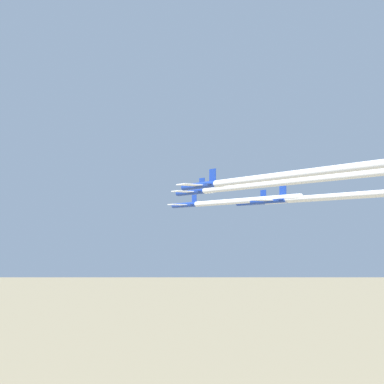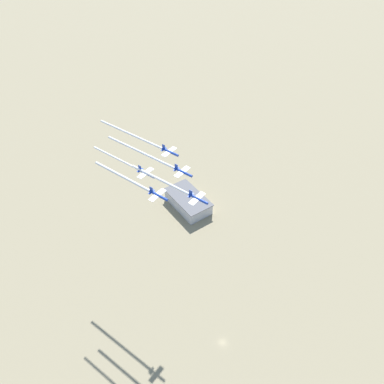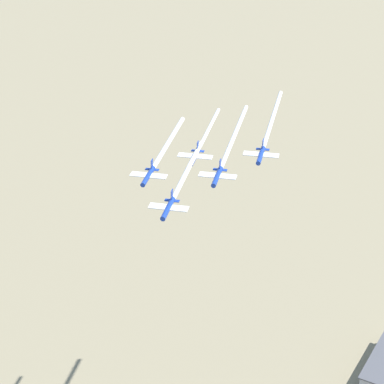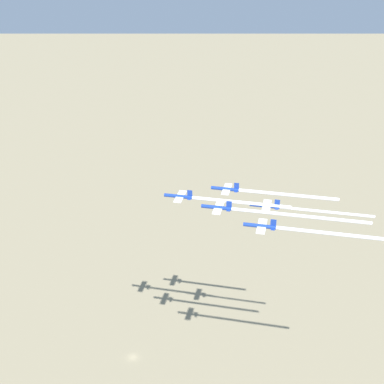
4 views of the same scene
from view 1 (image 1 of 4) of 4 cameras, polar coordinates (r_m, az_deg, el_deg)
name	(u,v)px [view 1 (image 1 of 4)]	position (r m, az deg, el deg)	size (l,w,h in m)	color
jet_0	(186,205)	(139.28, -0.70, -1.37)	(10.46, 10.16, 3.52)	#19389E
jet_1	(192,192)	(121.30, -0.02, 0.02)	(10.46, 10.16, 3.52)	#19389E
jet_2	(252,202)	(132.77, 6.47, -1.10)	(10.46, 10.16, 3.52)	#19389E
jet_3	(200,185)	(103.24, 0.89, 0.72)	(10.46, 10.16, 3.52)	#19389E
jet_4	(270,200)	(115.00, 8.30, -0.88)	(10.46, 10.16, 3.52)	#19389E
smoke_trail_0	(243,201)	(121.51, 5.41, -0.94)	(34.15, 12.18, 1.28)	white
smoke_trail_1	(279,183)	(100.15, 9.27, 0.97)	(43.99, 15.34, 1.23)	white
smoke_trail_2	(325,198)	(116.83, 14.02, -0.58)	(34.82, 12.44, 1.32)	white
smoke_trail_3	(310,172)	(82.61, 12.51, 2.05)	(44.32, 15.46, 1.24)	white
smoke_trail_4	(350,195)	(101.04, 16.55, -0.30)	(30.90, 10.93, 1.05)	white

